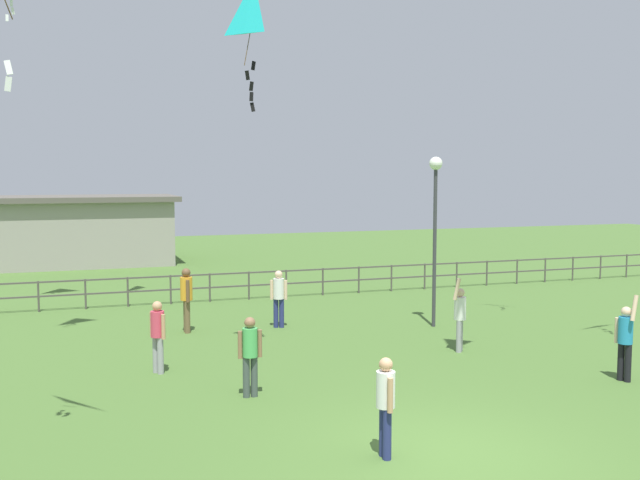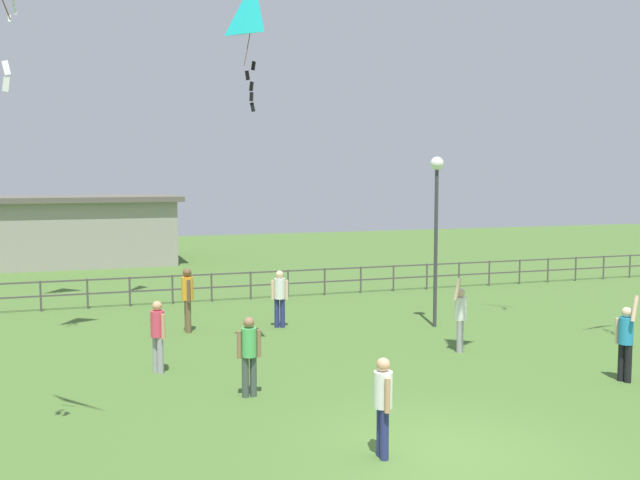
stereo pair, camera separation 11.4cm
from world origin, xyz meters
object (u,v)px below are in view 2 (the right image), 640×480
(person_3, at_px, (280,295))
(person_4, at_px, (383,401))
(kite_2, at_px, (254,15))
(person_5, at_px, (460,315))
(lamppost, at_px, (436,205))
(person_7, at_px, (626,338))
(person_1, at_px, (249,351))
(person_2, at_px, (158,332))
(person_6, at_px, (187,295))

(person_3, relative_size, person_4, 1.04)
(kite_2, bearing_deg, person_5, -8.32)
(lamppost, relative_size, person_7, 2.59)
(person_7, relative_size, kite_2, 0.64)
(person_1, height_order, person_4, person_1)
(person_5, distance_m, person_7, 3.76)
(kite_2, bearing_deg, person_2, -173.97)
(lamppost, height_order, person_3, lamppost)
(person_6, bearing_deg, person_7, -44.24)
(person_1, height_order, kite_2, kite_2)
(person_1, distance_m, person_3, 6.17)
(person_2, height_order, person_5, person_5)
(lamppost, xyz_separation_m, person_6, (-6.54, 1.49, -2.38))
(person_5, bearing_deg, kite_2, 171.68)
(person_3, relative_size, person_6, 0.91)
(person_1, relative_size, person_2, 0.99)
(person_4, relative_size, kite_2, 0.54)
(person_4, height_order, person_5, person_5)
(lamppost, bearing_deg, person_3, 162.47)
(person_3, height_order, person_4, person_3)
(lamppost, bearing_deg, person_1, -144.52)
(person_5, distance_m, kite_2, 8.24)
(person_7, bearing_deg, lamppost, 100.62)
(person_3, bearing_deg, person_7, -54.42)
(person_6, bearing_deg, kite_2, -73.96)
(lamppost, xyz_separation_m, person_5, (-0.78, -2.72, -2.47))
(person_6, height_order, person_7, person_7)
(person_2, xyz_separation_m, person_6, (1.18, 3.74, 0.10))
(person_3, distance_m, person_4, 9.32)
(person_4, distance_m, kite_2, 8.99)
(person_1, bearing_deg, lamppost, 35.48)
(person_1, distance_m, kite_2, 7.19)
(lamppost, distance_m, person_7, 6.55)
(person_1, bearing_deg, person_5, 17.74)
(person_2, distance_m, person_6, 3.93)
(person_7, distance_m, kite_2, 10.22)
(person_2, height_order, person_6, person_6)
(person_5, relative_size, kite_2, 0.63)
(person_7, height_order, kite_2, kite_2)
(lamppost, distance_m, person_3, 4.92)
(person_4, bearing_deg, person_6, 98.66)
(person_1, xyz_separation_m, person_3, (2.21, 5.76, 0.03))
(person_5, bearing_deg, person_7, -59.71)
(person_3, distance_m, kite_2, 7.60)
(lamppost, relative_size, person_6, 2.71)
(person_3, xyz_separation_m, person_4, (-1.03, -9.26, -0.04))
(person_1, relative_size, person_4, 1.01)
(person_7, bearing_deg, person_1, 168.62)
(person_1, xyz_separation_m, person_7, (7.40, -1.49, 0.02))
(person_1, xyz_separation_m, person_2, (-1.44, 2.22, 0.01))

